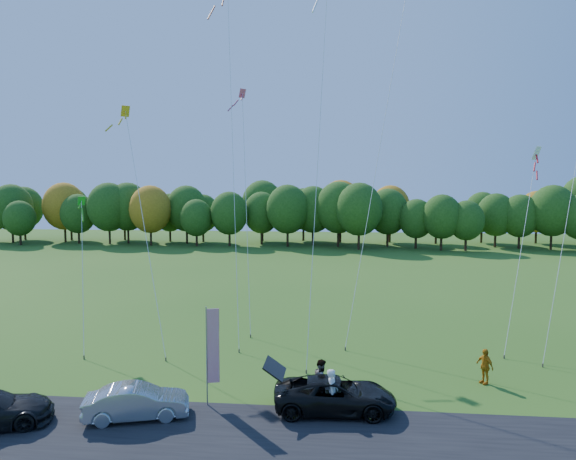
# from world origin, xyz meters

# --- Properties ---
(ground) EXTENTS (160.00, 160.00, 0.00)m
(ground) POSITION_xyz_m (0.00, 0.00, 0.00)
(ground) COLOR #2C5717
(asphalt_strip) EXTENTS (90.00, 6.00, 0.01)m
(asphalt_strip) POSITION_xyz_m (0.00, -4.00, 0.01)
(asphalt_strip) COLOR black
(asphalt_strip) RESTS_ON ground
(tree_line) EXTENTS (116.00, 12.00, 10.00)m
(tree_line) POSITION_xyz_m (0.00, 55.00, 0.00)
(tree_line) COLOR #1E4711
(tree_line) RESTS_ON ground
(black_suv) EXTENTS (5.24, 2.64, 1.42)m
(black_suv) POSITION_xyz_m (2.70, -1.29, 0.71)
(black_suv) COLOR black
(black_suv) RESTS_ON ground
(silver_sedan) EXTENTS (4.40, 2.55, 1.37)m
(silver_sedan) POSITION_xyz_m (-5.34, -2.75, 0.69)
(silver_sedan) COLOR #ADADB2
(silver_sedan) RESTS_ON ground
(person_tailgate_a) EXTENTS (0.58, 0.78, 1.94)m
(person_tailgate_a) POSITION_xyz_m (2.60, -1.64, 0.97)
(person_tailgate_a) COLOR white
(person_tailgate_a) RESTS_ON ground
(person_tailgate_b) EXTENTS (0.70, 0.90, 1.85)m
(person_tailgate_b) POSITION_xyz_m (2.11, -0.25, 0.92)
(person_tailgate_b) COLOR gray
(person_tailgate_b) RESTS_ON ground
(person_east) EXTENTS (0.87, 1.08, 1.71)m
(person_east) POSITION_xyz_m (9.83, 2.43, 0.86)
(person_east) COLOR #C27612
(person_east) RESTS_ON ground
(feather_flag) EXTENTS (0.56, 0.21, 4.34)m
(feather_flag) POSITION_xyz_m (-2.60, -1.15, 2.66)
(feather_flag) COLOR #999999
(feather_flag) RESTS_ON ground
(kite_delta_blue) EXTENTS (4.49, 12.47, 26.41)m
(kite_delta_blue) POSITION_xyz_m (-4.25, 11.51, 12.81)
(kite_delta_blue) COLOR #4C3F33
(kite_delta_blue) RESTS_ON ground
(kite_parafoil_orange) EXTENTS (7.71, 11.32, 33.69)m
(kite_parafoil_orange) POSITION_xyz_m (6.18, 12.03, 16.65)
(kite_parafoil_orange) COLOR #4C3F33
(kite_parafoil_orange) RESTS_ON ground
(kite_delta_red) EXTENTS (2.96, 9.80, 24.49)m
(kite_delta_red) POSITION_xyz_m (1.67, 7.63, 12.90)
(kite_delta_red) COLOR #4C3F33
(kite_delta_red) RESTS_ON ground
(kite_parafoil_rainbow) EXTENTS (6.17, 6.50, 20.11)m
(kite_parafoil_rainbow) POSITION_xyz_m (15.91, 8.00, 9.97)
(kite_parafoil_rainbow) COLOR #4C3F33
(kite_parafoil_rainbow) RESTS_ON ground
(kite_diamond_yellow) EXTENTS (5.53, 7.72, 15.07)m
(kite_diamond_yellow) POSITION_xyz_m (-8.90, 7.52, 7.28)
(kite_diamond_yellow) COLOR #4C3F33
(kite_diamond_yellow) RESTS_ON ground
(kite_diamond_green) EXTENTS (3.00, 5.61, 9.05)m
(kite_diamond_green) POSITION_xyz_m (-12.28, 6.42, 4.36)
(kite_diamond_green) COLOR #4C3F33
(kite_diamond_green) RESTS_ON ground
(kite_diamond_white) EXTENTS (3.94, 6.11, 12.32)m
(kite_diamond_white) POSITION_xyz_m (13.53, 8.87, 5.88)
(kite_diamond_white) COLOR #4C3F33
(kite_diamond_white) RESTS_ON ground
(kite_diamond_pink) EXTENTS (2.16, 6.90, 16.70)m
(kite_diamond_pink) POSITION_xyz_m (-3.41, 11.82, 8.19)
(kite_diamond_pink) COLOR #4C3F33
(kite_diamond_pink) RESTS_ON ground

